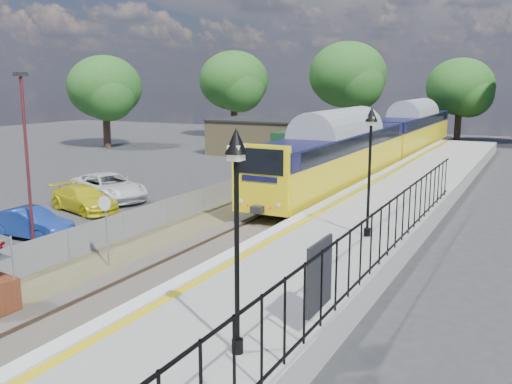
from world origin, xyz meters
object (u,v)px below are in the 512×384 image
Objects in this scene: speed_sign at (106,220)px; car_white at (109,187)px; car_yellow at (84,199)px; victorian_lamp_north at (371,142)px; carpark_lamp at (26,149)px; victorian_lamp_south at (236,190)px; train at (384,137)px; car_blue at (31,223)px.

speed_sign is 11.86m from car_white.
car_white is at bearing 32.14° from car_yellow.
carpark_lamp is at bearing -160.73° from victorian_lamp_north.
train is (-5.50, 32.40, -1.96)m from victorian_lamp_south.
carpark_lamp reaches higher than train.
car_white is at bearing 16.03° from car_blue.
car_white is at bearing 138.33° from victorian_lamp_south.
carpark_lamp is 9.49m from car_white.
speed_sign is at bearing -119.52° from car_white.
car_white is (-0.76, 2.67, 0.10)m from car_yellow.
carpark_lamp is 3.51m from car_blue.
victorian_lamp_south is 0.88× the size of car_white.
speed_sign is 0.67× the size of car_blue.
victorian_lamp_south is 1.22× the size of car_blue.
victorian_lamp_north is 23.10m from train.
train reaches higher than car_blue.
train is 27.39m from speed_sign.
victorian_lamp_north is at bearing -85.17° from car_white.
train is at bearing 75.61° from carpark_lamp.
car_yellow is at bearing 135.98° from speed_sign.
speed_sign is at bearing -95.24° from train.
speed_sign is 0.48× the size of car_white.
carpark_lamp is 1.78× the size of car_blue.
car_white is (-2.35, 7.41, 0.11)m from car_blue.
victorian_lamp_south is 19.18m from car_yellow.
speed_sign is at bearing -8.20° from carpark_lamp.
speed_sign reaches higher than car_white.
car_white reaches higher than car_blue.
carpark_lamp reaches higher than car_yellow.
carpark_lamp is at bearing 154.98° from victorian_lamp_south.
car_white is (-15.57, 4.03, -3.57)m from victorian_lamp_north.
carpark_lamp is at bearing 169.38° from speed_sign.
car_blue is (-1.08, 0.87, -3.22)m from carpark_lamp.
car_yellow is (-14.81, 1.36, -3.67)m from victorian_lamp_north.
train is (-5.30, 22.40, -1.96)m from victorian_lamp_north.
carpark_lamp is at bearing -130.43° from car_blue.
speed_sign is at bearing -107.03° from car_blue.
train is 23.16m from car_yellow.
car_white reaches higher than car_yellow.
carpark_lamp is 1.54× the size of car_yellow.
car_blue is (-7.92, -25.78, -1.72)m from train.
carpark_lamp is (-4.34, 0.62, 2.15)m from speed_sign.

